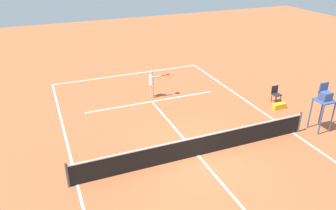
{
  "coord_description": "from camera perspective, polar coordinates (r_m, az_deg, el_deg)",
  "views": [
    {
      "loc": [
        5.72,
        10.6,
        8.21
      ],
      "look_at": [
        -0.07,
        -3.6,
        0.8
      ],
      "focal_mm": 35.6,
      "sensor_mm": 36.0,
      "label": 1
    }
  ],
  "objects": [
    {
      "name": "ground_plane",
      "position": [
        14.58,
        5.17,
        -8.61
      ],
      "size": [
        60.0,
        60.0,
        0.0
      ],
      "primitive_type": "plane",
      "color": "#AD5933"
    },
    {
      "name": "court_lines",
      "position": [
        14.58,
        5.17,
        -8.6
      ],
      "size": [
        10.34,
        21.61,
        0.01
      ],
      "color": "white",
      "rests_on": "ground"
    },
    {
      "name": "tennis_net",
      "position": [
        14.31,
        5.25,
        -6.97
      ],
      "size": [
        10.94,
        0.1,
        1.07
      ],
      "color": "#4C4C51",
      "rests_on": "ground"
    },
    {
      "name": "player_serving",
      "position": [
        19.52,
        -2.67,
        4.04
      ],
      "size": [
        1.29,
        0.48,
        1.67
      ],
      "rotation": [
        0.0,
        0.0,
        1.67
      ],
      "color": "#D8A884",
      "rests_on": "ground"
    },
    {
      "name": "tennis_ball",
      "position": [
        18.96,
        0.09,
        0.23
      ],
      "size": [
        0.07,
        0.07,
        0.07
      ],
      "primitive_type": "sphere",
      "color": "#CCE033",
      "rests_on": "ground"
    },
    {
      "name": "umpire_chair",
      "position": [
        17.35,
        25.19,
        0.82
      ],
      "size": [
        0.8,
        0.8,
        2.41
      ],
      "color": "#38518C",
      "rests_on": "ground"
    },
    {
      "name": "courtside_chair_mid",
      "position": [
        20.03,
        17.99,
        1.93
      ],
      "size": [
        0.44,
        0.46,
        0.95
      ],
      "color": "#262626",
      "rests_on": "ground"
    },
    {
      "name": "equipment_bag",
      "position": [
        19.42,
        18.49,
        -0.16
      ],
      "size": [
        0.76,
        0.32,
        0.3
      ],
      "primitive_type": "cube",
      "color": "yellow",
      "rests_on": "ground"
    }
  ]
}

